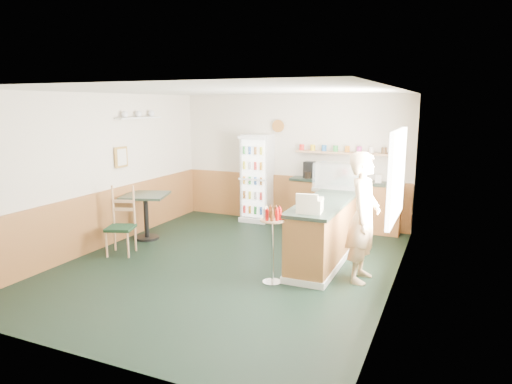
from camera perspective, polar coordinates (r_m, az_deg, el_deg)
The scene contains 13 objects.
ground at distance 7.36m, azimuth -3.44°, elevation -9.02°, with size 6.00×6.00×0.00m, color black.
room_envelope at distance 7.74m, azimuth -2.60°, elevation 3.61°, with size 5.04×6.02×2.72m.
service_counter at distance 7.73m, azimuth 9.20°, elevation -4.58°, with size 0.68×3.01×1.01m.
back_counter at distance 9.38m, azimuth 10.93°, elevation -1.32°, with size 2.24×0.42×1.69m.
drinks_fridge at distance 9.83m, azimuth 0.08°, elevation 1.74°, with size 0.62×0.53×1.87m.
display_case at distance 8.09m, azimuth 10.37°, elevation 1.82°, with size 0.86×0.45×0.49m.
cash_register at distance 6.48m, azimuth 6.76°, elevation -1.64°, with size 0.34×0.36×0.20m, color beige.
shopkeeper at distance 6.63m, azimuth 13.26°, elevation -3.12°, with size 0.62×0.45×1.87m, color tan.
condiment_stand at distance 6.40m, azimuth 2.07°, elevation -5.10°, with size 0.35×0.35×1.09m.
newspaper_rack at distance 8.01m, azimuth 7.12°, elevation -3.79°, with size 0.09×0.43×0.51m.
cafe_table at distance 8.77m, azimuth -13.61°, elevation -1.91°, with size 1.00×1.00×0.86m.
cafe_chair at distance 8.06m, azimuth -16.21°, elevation -3.20°, with size 0.54×0.55×1.15m.
dog_doorstop at distance 7.95m, azimuth 4.34°, elevation -6.59°, with size 0.21×0.27×0.25m.
Camera 1 is at (3.17, -6.15, 2.52)m, focal length 32.00 mm.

